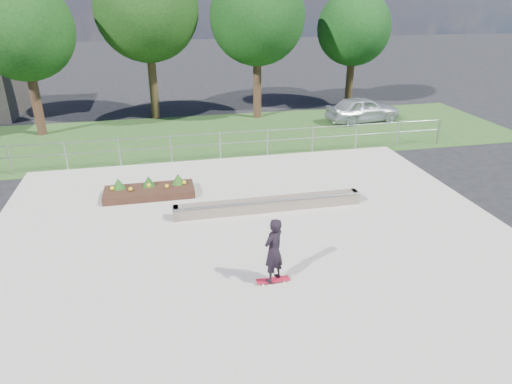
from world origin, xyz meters
The scene contains 12 objects.
ground centered at (0.00, 0.00, 0.00)m, with size 120.00×120.00×0.00m, color black.
grass_verge centered at (0.00, 11.00, 0.01)m, with size 30.00×8.00×0.02m, color #27491D.
concrete_slab centered at (0.00, 0.00, 0.03)m, with size 15.00×15.00×0.06m, color #B0A99C.
fence centered at (0.00, 7.50, 0.77)m, with size 20.06×0.06×1.20m.
tree_far_left centered at (-8.00, 13.00, 4.85)m, with size 4.55×4.55×7.15m.
tree_mid_left centered at (-2.50, 15.00, 5.61)m, with size 5.25×5.25×8.25m.
tree_mid_right centered at (3.00, 14.00, 5.23)m, with size 4.90×4.90×7.70m.
tree_far_right centered at (9.00, 15.50, 4.48)m, with size 4.20×4.20×6.60m.
grind_ledge centered at (0.79, 2.32, 0.26)m, with size 6.00×0.44×0.43m.
planter_bed centered at (-2.90, 4.35, 0.24)m, with size 3.00×1.20×0.61m.
skateboarder centered at (-0.04, -1.52, 0.94)m, with size 0.80×0.65×1.69m.
parked_car centered at (8.32, 11.93, 0.67)m, with size 1.59×3.95×1.34m, color #B7BCC1.
Camera 1 is at (-2.38, -10.32, 6.43)m, focal length 32.00 mm.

